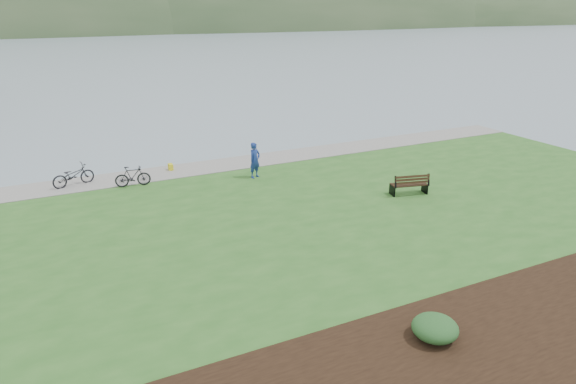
% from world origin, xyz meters
% --- Properties ---
extents(ground, '(600.00, 600.00, 0.00)m').
position_xyz_m(ground, '(0.00, 0.00, 0.00)').
color(ground, gray).
rests_on(ground, ground).
extents(lawn, '(34.00, 20.00, 0.40)m').
position_xyz_m(lawn, '(0.00, -2.00, 0.20)').
color(lawn, '#2A5E21').
rests_on(lawn, ground).
extents(shoreline_path, '(34.00, 2.20, 0.03)m').
position_xyz_m(shoreline_path, '(0.00, 6.90, 0.42)').
color(shoreline_path, gray).
rests_on(shoreline_path, lawn).
extents(far_hillside, '(580.00, 80.00, 38.00)m').
position_xyz_m(far_hillside, '(20.00, 170.00, 0.00)').
color(far_hillside, '#334C2B').
rests_on(far_hillside, ground).
extents(park_bench, '(1.66, 0.98, 0.96)m').
position_xyz_m(park_bench, '(4.19, -0.73, 0.88)').
color(park_bench, black).
rests_on(park_bench, lawn).
extents(person, '(0.85, 0.73, 1.96)m').
position_xyz_m(person, '(-0.81, 4.38, 1.38)').
color(person, navy).
rests_on(person, lawn).
extents(bicycle_a, '(1.17, 1.98, 0.98)m').
position_xyz_m(bicycle_a, '(-8.58, 6.85, 0.89)').
color(bicycle_a, black).
rests_on(bicycle_a, lawn).
extents(bicycle_b, '(0.66, 1.59, 0.93)m').
position_xyz_m(bicycle_b, '(-6.20, 5.62, 0.86)').
color(bicycle_b, black).
rests_on(bicycle_b, lawn).
extents(pannier, '(0.20, 0.31, 0.33)m').
position_xyz_m(pannier, '(-4.12, 7.20, 0.57)').
color(pannier, yellow).
rests_on(pannier, lawn).
extents(shrub_0, '(1.12, 1.12, 0.56)m').
position_xyz_m(shrub_0, '(-1.78, -9.09, 0.72)').
color(shrub_0, '#1E4C21').
rests_on(shrub_0, garden_bed).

